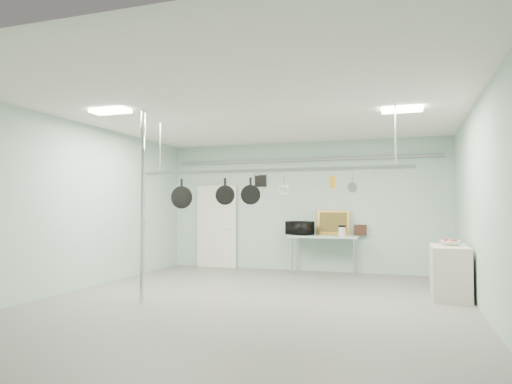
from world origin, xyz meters
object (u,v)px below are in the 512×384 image
(side_cabinet, at_px, (450,272))
(fruit_bowl, at_px, (450,243))
(prep_table, at_px, (324,238))
(pot_rack, at_px, (268,169))
(skillet_right, at_px, (251,191))
(microwave, at_px, (300,228))
(coffee_canister, at_px, (342,232))
(skillet_mid, at_px, (225,191))
(chrome_pole, at_px, (142,205))
(skillet_left, at_px, (182,194))

(side_cabinet, relative_size, fruit_bowl, 3.40)
(prep_table, bearing_deg, pot_rack, -96.91)
(prep_table, bearing_deg, side_cabinet, -40.79)
(skillet_right, bearing_deg, side_cabinet, 6.51)
(prep_table, height_order, pot_rack, pot_rack)
(microwave, relative_size, fruit_bowl, 1.68)
(coffee_canister, relative_size, fruit_bowl, 0.59)
(coffee_canister, distance_m, skillet_right, 3.48)
(fruit_bowl, distance_m, skillet_mid, 4.05)
(fruit_bowl, height_order, skillet_mid, skillet_mid)
(chrome_pole, distance_m, microwave, 4.55)
(skillet_right, bearing_deg, prep_table, 65.64)
(chrome_pole, height_order, microwave, chrome_pole)
(side_cabinet, relative_size, skillet_left, 2.22)
(side_cabinet, xyz_separation_m, skillet_right, (-3.27, -1.10, 1.40))
(chrome_pole, bearing_deg, side_cabinet, 22.41)
(skillet_left, distance_m, skillet_right, 1.33)
(skillet_left, height_order, skillet_right, same)
(skillet_mid, bearing_deg, pot_rack, -8.21)
(side_cabinet, bearing_deg, prep_table, 139.21)
(fruit_bowl, relative_size, skillet_mid, 0.75)
(microwave, distance_m, skillet_right, 3.38)
(pot_rack, relative_size, fruit_bowl, 13.60)
(microwave, xyz_separation_m, fruit_bowl, (3.16, -2.09, -0.13))
(prep_table, xyz_separation_m, skillet_right, (-0.72, -3.30, 1.02))
(side_cabinet, height_order, pot_rack, pot_rack)
(microwave, bearing_deg, coffee_canister, -161.45)
(microwave, bearing_deg, chrome_pole, 92.62)
(chrome_pole, distance_m, skillet_left, 0.96)
(chrome_pole, bearing_deg, skillet_left, 74.43)
(pot_rack, xyz_separation_m, fruit_bowl, (2.97, 1.19, -1.29))
(skillet_left, bearing_deg, skillet_right, -5.11)
(pot_rack, distance_m, skillet_mid, 0.88)
(side_cabinet, distance_m, pot_rack, 3.62)
(chrome_pole, height_order, skillet_left, chrome_pole)
(microwave, distance_m, skillet_left, 3.67)
(prep_table, xyz_separation_m, fruit_bowl, (2.57, -2.11, 0.11))
(coffee_canister, height_order, skillet_left, skillet_left)
(skillet_right, bearing_deg, skillet_mid, 167.90)
(side_cabinet, height_order, microwave, microwave)
(microwave, height_order, coffee_canister, microwave)
(fruit_bowl, bearing_deg, side_cabinet, -103.98)
(chrome_pole, height_order, skillet_right, chrome_pole)
(prep_table, distance_m, fruit_bowl, 3.33)
(chrome_pole, relative_size, pot_rack, 0.67)
(fruit_bowl, bearing_deg, microwave, 146.44)
(pot_rack, distance_m, skillet_left, 1.70)
(skillet_left, bearing_deg, fruit_bowl, 9.33)
(prep_table, xyz_separation_m, side_cabinet, (2.55, -2.20, -0.38))
(chrome_pole, relative_size, prep_table, 2.00)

